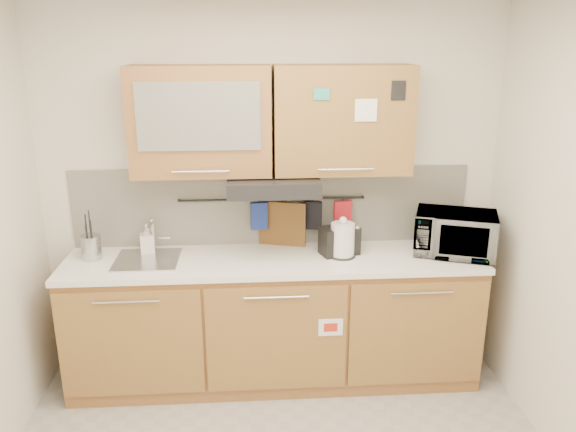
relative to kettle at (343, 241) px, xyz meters
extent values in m
plane|color=silver|center=(-0.47, 0.32, 0.27)|extent=(3.20, 0.00, 3.20)
cube|color=#9B6737|center=(-0.47, 0.02, -0.59)|extent=(2.80, 0.60, 0.88)
cube|color=black|center=(-0.47, 0.02, -0.98)|extent=(2.80, 0.54, 0.10)
cube|color=#A4793A|center=(-1.40, -0.30, -0.56)|extent=(0.91, 0.02, 0.74)
cylinder|color=silver|center=(-1.40, -0.32, -0.25)|extent=(0.41, 0.01, 0.01)
cube|color=#A4793A|center=(-0.47, -0.30, -0.56)|extent=(0.91, 0.02, 0.74)
cylinder|color=silver|center=(-0.47, -0.32, -0.25)|extent=(0.41, 0.01, 0.01)
cube|color=#A4793A|center=(0.47, -0.30, -0.56)|extent=(0.91, 0.02, 0.74)
cylinder|color=silver|center=(0.47, -0.32, -0.25)|extent=(0.41, 0.01, 0.01)
cube|color=white|center=(-0.47, 0.01, -0.13)|extent=(2.82, 0.62, 0.04)
cube|color=silver|center=(-0.47, 0.30, 0.17)|extent=(2.80, 0.02, 0.56)
cube|color=#9B6737|center=(-0.93, 0.14, 0.80)|extent=(0.90, 0.35, 0.70)
cube|color=silver|center=(-0.93, -0.04, 0.85)|extent=(0.76, 0.02, 0.42)
cube|color=#A4793A|center=(-0.01, 0.14, 0.80)|extent=(0.90, 0.35, 0.70)
cube|color=white|center=(0.11, -0.04, 0.88)|extent=(0.14, 0.00, 0.14)
cube|color=black|center=(-0.47, 0.07, 0.39)|extent=(0.60, 0.46, 0.10)
cube|color=silver|center=(-1.32, 0.02, -0.12)|extent=(0.42, 0.40, 0.03)
cylinder|color=silver|center=(-1.30, 0.18, 0.01)|extent=(0.03, 0.03, 0.24)
cylinder|color=silver|center=(-1.30, 0.10, 0.11)|extent=(0.02, 0.18, 0.02)
cylinder|color=black|center=(-0.47, 0.27, 0.23)|extent=(1.30, 0.02, 0.02)
cylinder|color=#AEAEB2|center=(-1.69, 0.07, -0.03)|extent=(0.14, 0.14, 0.17)
cylinder|color=black|center=(-1.71, 0.08, 0.04)|extent=(0.01, 0.01, 0.31)
cylinder|color=black|center=(-1.67, 0.05, 0.03)|extent=(0.01, 0.01, 0.28)
cylinder|color=black|center=(-1.69, 0.09, 0.05)|extent=(0.01, 0.01, 0.33)
cylinder|color=black|center=(-1.70, 0.05, 0.01)|extent=(0.01, 0.01, 0.25)
cylinder|color=silver|center=(0.00, 0.00, 0.00)|extent=(0.19, 0.19, 0.24)
sphere|color=silver|center=(0.00, 0.00, 0.14)|extent=(0.05, 0.05, 0.05)
cube|color=silver|center=(0.10, 0.02, 0.02)|extent=(0.03, 0.04, 0.15)
cylinder|color=black|center=(0.00, 0.00, -0.11)|extent=(0.18, 0.18, 0.01)
cube|color=black|center=(-0.01, 0.05, -0.02)|extent=(0.29, 0.22, 0.19)
cube|color=black|center=(-0.06, 0.04, 0.07)|extent=(0.10, 0.13, 0.01)
cube|color=black|center=(0.03, 0.06, 0.07)|extent=(0.10, 0.13, 0.01)
imported|color=#999999|center=(0.77, 0.00, 0.03)|extent=(0.62, 0.52, 0.29)
imported|color=#999999|center=(-1.33, 0.15, -0.01)|extent=(0.10, 0.11, 0.20)
cube|color=brown|center=(-0.40, 0.25, 0.00)|extent=(0.33, 0.12, 0.42)
cube|color=navy|center=(-0.56, 0.25, 0.11)|extent=(0.12, 0.04, 0.20)
cube|color=black|center=(-0.18, 0.25, 0.11)|extent=(0.13, 0.06, 0.20)
cube|color=red|center=(0.04, 0.25, 0.13)|extent=(0.13, 0.03, 0.16)
camera|label=1|loc=(-0.62, -3.54, 1.29)|focal=35.00mm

